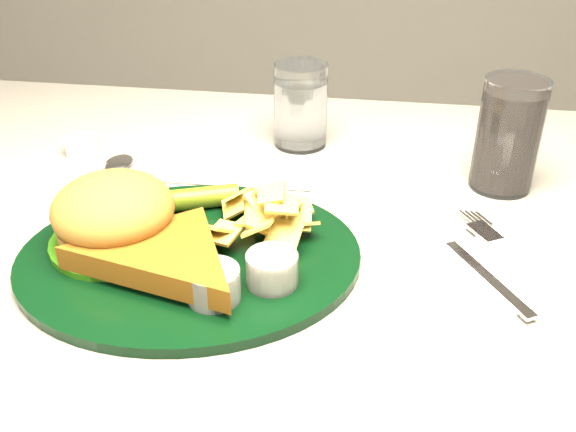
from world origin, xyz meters
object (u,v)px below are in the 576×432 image
water_glass (301,105)px  fork_napkin (487,272)px  dinner_plate (188,228)px  cola_glass (508,135)px

water_glass → fork_napkin: (0.21, -0.27, -0.05)m
water_glass → fork_napkin: bearing=-51.9°
dinner_plate → cola_glass: bearing=21.5°
water_glass → cola_glass: 0.26m
cola_glass → fork_napkin: 0.20m
water_glass → cola_glass: cola_glass is taller
dinner_plate → water_glass: 0.30m
water_glass → cola_glass: size_ratio=0.84×
cola_glass → water_glass: bearing=161.4°
dinner_plate → fork_napkin: 0.28m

